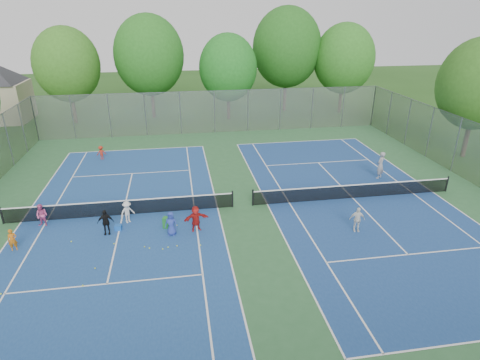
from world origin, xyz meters
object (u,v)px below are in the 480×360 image
(net_left, at_px, (122,208))
(ball_crate, at_px, (118,227))
(ball_hopper, at_px, (166,223))
(net_right, at_px, (353,192))
(instructor, at_px, (380,165))

(net_left, relative_size, ball_crate, 37.53)
(ball_hopper, bearing_deg, ball_crate, 176.06)
(net_right, distance_m, instructor, 4.26)
(net_left, height_order, ball_crate, net_left)
(net_right, bearing_deg, ball_hopper, -170.77)
(net_left, distance_m, ball_crate, 1.72)
(net_left, distance_m, net_right, 14.00)
(net_right, bearing_deg, net_left, 180.00)
(net_right, height_order, ball_crate, net_right)
(instructor, bearing_deg, net_left, -28.05)
(net_right, height_order, ball_hopper, net_right)
(ball_crate, height_order, ball_hopper, ball_hopper)
(net_left, bearing_deg, instructor, 9.30)
(net_left, bearing_deg, ball_crate, -91.49)
(net_right, xyz_separation_m, ball_hopper, (-11.50, -1.87, -0.14))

